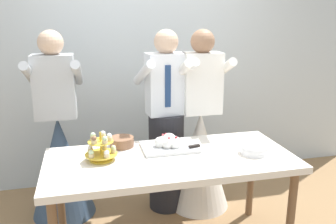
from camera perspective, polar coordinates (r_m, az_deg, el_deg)
name	(u,v)px	position (r m, az deg, el deg)	size (l,w,h in m)	color
rear_wall	(139,47)	(3.78, -4.74, 10.40)	(5.20, 0.10, 2.90)	silver
dessert_table	(171,166)	(2.63, 0.47, -8.75)	(1.80, 0.80, 0.78)	silver
cupcake_stand	(101,149)	(2.56, -10.69, -5.79)	(0.23, 0.23, 0.21)	gold
main_cake_tray	(169,144)	(2.75, 0.16, -5.12)	(0.43, 0.31, 0.12)	silver
plate_stack	(254,149)	(2.73, 13.70, -5.85)	(0.21, 0.21, 0.07)	white
round_cake	(122,143)	(2.79, -7.44, -4.94)	(0.24, 0.24, 0.08)	white
person_groom	(166,132)	(3.22, -0.29, -3.25)	(0.50, 0.53, 1.66)	#232328
person_bride	(200,148)	(3.32, 5.16, -5.73)	(0.56, 0.56, 1.66)	white
person_guest	(60,154)	(3.31, -16.94, -6.47)	(0.56, 0.56, 1.66)	#334760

